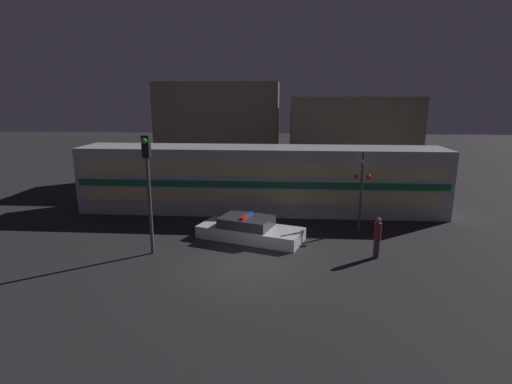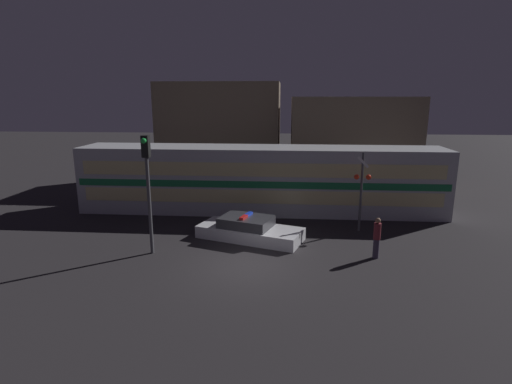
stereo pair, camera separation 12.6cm
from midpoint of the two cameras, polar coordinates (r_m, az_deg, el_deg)
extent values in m
plane|color=#262326|center=(16.34, -1.04, -10.42)|extent=(120.00, 120.00, 0.00)
cube|color=#B7BABF|center=(23.42, 0.84, 1.83)|extent=(20.95, 3.03, 3.80)
cube|color=#19723F|center=(21.93, 0.58, 1.03)|extent=(20.53, 0.03, 0.38)
cube|color=beige|center=(22.09, 0.58, -0.70)|extent=(19.90, 0.02, 0.76)
cube|color=beige|center=(21.77, 0.59, 3.19)|extent=(19.90, 0.02, 0.76)
cube|color=silver|center=(19.13, -0.67, -5.85)|extent=(5.29, 3.37, 0.58)
cube|color=#333338|center=(19.04, -1.22, -4.26)|extent=(2.78, 2.34, 0.48)
cube|color=red|center=(18.71, -1.58, -3.64)|extent=(0.37, 0.60, 0.12)
cube|color=blue|center=(19.20, -0.87, -3.18)|extent=(0.37, 0.60, 0.12)
cylinder|color=#3F384C|center=(17.63, 16.96, -7.73)|extent=(0.25, 0.25, 0.84)
cylinder|color=maroon|center=(17.38, 17.13, -5.37)|extent=(0.30, 0.30, 0.70)
sphere|color=#8C664C|center=(17.24, 17.24, -3.91)|extent=(0.23, 0.23, 0.23)
cylinder|color=#4C4C51|center=(20.49, 14.95, -0.04)|extent=(0.12, 0.12, 3.99)
sphere|color=red|center=(20.14, 14.35, 2.10)|extent=(0.26, 0.26, 0.26)
sphere|color=red|center=(20.24, 15.95, 2.06)|extent=(0.26, 0.26, 0.26)
cube|color=white|center=(20.12, 15.25, 4.12)|extent=(0.58, 0.03, 0.58)
cylinder|color=#4C4C51|center=(17.44, -14.76, -2.02)|extent=(0.15, 0.15, 4.19)
cube|color=black|center=(16.96, -15.28, 6.31)|extent=(0.30, 0.30, 0.90)
sphere|color=green|center=(16.75, -15.55, 7.07)|extent=(0.23, 0.23, 0.23)
cube|color=brown|center=(32.40, -4.91, 8.50)|extent=(9.31, 5.24, 7.71)
cube|color=brown|center=(31.77, 13.47, 7.11)|extent=(9.11, 6.53, 6.63)
camera|label=1|loc=(0.06, -89.83, 0.04)|focal=28.00mm
camera|label=2|loc=(0.06, 90.17, -0.04)|focal=28.00mm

